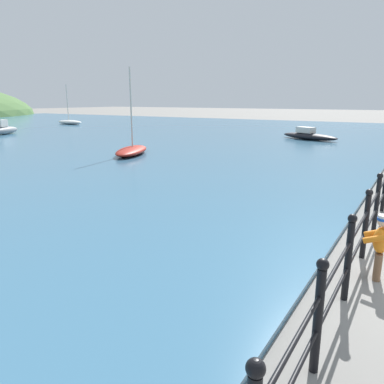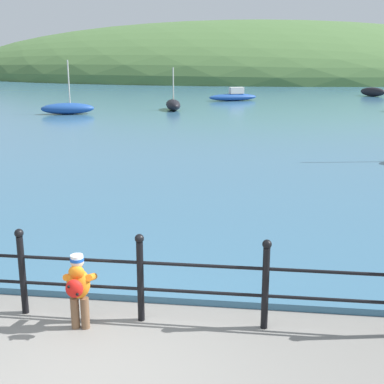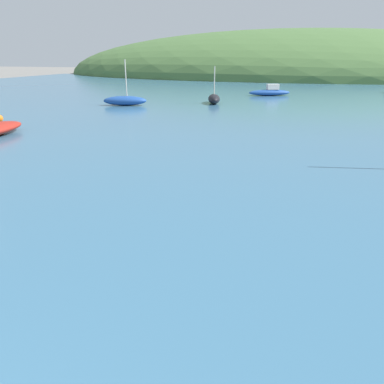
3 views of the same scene
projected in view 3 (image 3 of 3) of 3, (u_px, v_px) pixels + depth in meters
The scene contains 5 objects.
water at pixel (270, 97), 30.23m from camera, with size 80.00×60.00×0.10m, color #386684.
far_hillside at pixel (292, 75), 64.96m from camera, with size 82.14×45.17×14.85m.
boat_far_right at pixel (125, 101), 24.78m from camera, with size 3.00×1.71×2.89m.
boat_white_sailboat at pixel (214, 99), 25.79m from camera, with size 1.40×2.41×2.45m.
boat_mid_harbor at pixel (270, 92), 30.84m from camera, with size 3.53×2.18×0.92m.
Camera 3 is at (2.90, 0.48, 3.24)m, focal length 35.00 mm.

